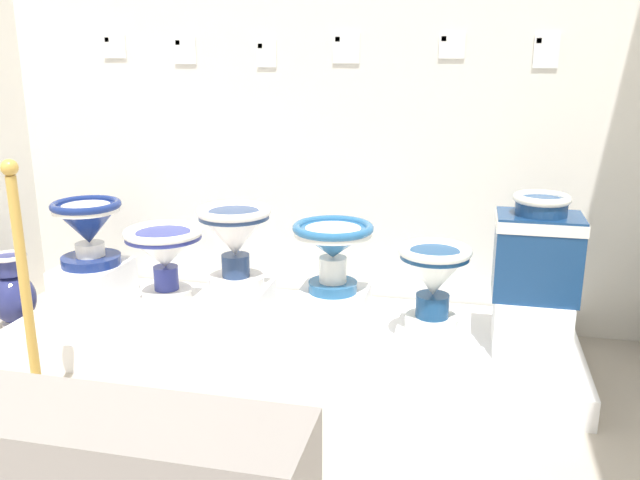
% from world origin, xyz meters
% --- Properties ---
extents(wall_back, '(3.65, 0.06, 3.28)m').
position_xyz_m(wall_back, '(1.73, 3.08, 1.64)').
color(wall_back, white).
rests_on(wall_back, ground_plane).
extents(display_platform, '(2.73, 0.95, 0.14)m').
position_xyz_m(display_platform, '(1.73, 2.56, 0.07)').
color(display_platform, white).
rests_on(display_platform, ground_plane).
extents(plinth_block_rightmost, '(0.32, 0.38, 0.20)m').
position_xyz_m(plinth_block_rightmost, '(0.59, 2.65, 0.24)').
color(plinth_block_rightmost, white).
rests_on(plinth_block_rightmost, display_platform).
extents(antique_toilet_rightmost, '(0.36, 0.36, 0.35)m').
position_xyz_m(antique_toilet_rightmost, '(0.59, 2.65, 0.56)').
color(antique_toilet_rightmost, navy).
rests_on(antique_toilet_rightmost, plinth_block_rightmost).
extents(plinth_block_leftmost, '(0.29, 0.33, 0.08)m').
position_xyz_m(plinth_block_leftmost, '(1.06, 2.58, 0.18)').
color(plinth_block_leftmost, white).
rests_on(plinth_block_leftmost, display_platform).
extents(antique_toilet_leftmost, '(0.40, 0.40, 0.37)m').
position_xyz_m(antique_toilet_leftmost, '(1.06, 2.58, 0.47)').
color(antique_toilet_leftmost, white).
rests_on(antique_toilet_leftmost, plinth_block_leftmost).
extents(plinth_block_squat_floral, '(0.30, 0.33, 0.20)m').
position_xyz_m(plinth_block_squat_floral, '(1.47, 2.49, 0.24)').
color(plinth_block_squat_floral, white).
rests_on(plinth_block_squat_floral, display_platform).
extents(antique_toilet_squat_floral, '(0.35, 0.35, 0.40)m').
position_xyz_m(antique_toilet_squat_floral, '(1.47, 2.49, 0.60)').
color(antique_toilet_squat_floral, white).
rests_on(antique_toilet_squat_floral, plinth_block_squat_floral).
extents(plinth_block_tall_cobalt, '(0.33, 0.33, 0.19)m').
position_xyz_m(plinth_block_tall_cobalt, '(1.93, 2.57, 0.23)').
color(plinth_block_tall_cobalt, white).
rests_on(plinth_block_tall_cobalt, display_platform).
extents(antique_toilet_tall_cobalt, '(0.39, 0.39, 0.34)m').
position_xyz_m(antique_toilet_tall_cobalt, '(1.93, 2.57, 0.56)').
color(antique_toilet_tall_cobalt, '#286298').
rests_on(antique_toilet_tall_cobalt, plinth_block_tall_cobalt).
extents(plinth_block_central_ornate, '(0.32, 0.36, 0.07)m').
position_xyz_m(plinth_block_central_ornate, '(2.42, 2.48, 0.17)').
color(plinth_block_central_ornate, white).
rests_on(plinth_block_central_ornate, display_platform).
extents(antique_toilet_central_ornate, '(0.33, 0.33, 0.40)m').
position_xyz_m(antique_toilet_central_ornate, '(2.42, 2.48, 0.47)').
color(antique_toilet_central_ornate, white).
rests_on(antique_toilet_central_ornate, plinth_block_central_ornate).
extents(plinth_block_slender_white, '(0.33, 0.31, 0.25)m').
position_xyz_m(plinth_block_slender_white, '(2.85, 2.53, 0.26)').
color(plinth_block_slender_white, white).
rests_on(plinth_block_slender_white, display_platform).
extents(antique_toilet_slender_white, '(0.37, 0.27, 0.47)m').
position_xyz_m(antique_toilet_slender_white, '(2.85, 2.53, 0.62)').
color(antique_toilet_slender_white, navy).
rests_on(antique_toilet_slender_white, plinth_block_slender_white).
extents(info_placard_first, '(0.13, 0.01, 0.12)m').
position_xyz_m(info_placard_first, '(0.60, 3.05, 1.47)').
color(info_placard_first, white).
extents(info_placard_second, '(0.12, 0.01, 0.14)m').
position_xyz_m(info_placard_second, '(1.02, 3.05, 1.45)').
color(info_placard_second, white).
extents(info_placard_third, '(0.10, 0.01, 0.13)m').
position_xyz_m(info_placard_third, '(1.47, 3.05, 1.43)').
color(info_placard_third, white).
extents(info_placard_fourth, '(0.14, 0.01, 0.15)m').
position_xyz_m(info_placard_fourth, '(1.90, 3.05, 1.46)').
color(info_placard_fourth, white).
extents(info_placard_fifth, '(0.13, 0.01, 0.12)m').
position_xyz_m(info_placard_fifth, '(2.42, 3.05, 1.47)').
color(info_placard_fifth, white).
extents(info_placard_sixth, '(0.12, 0.01, 0.16)m').
position_xyz_m(info_placard_sixth, '(2.86, 3.05, 1.44)').
color(info_placard_sixth, white).
extents(decorative_vase_companion, '(0.23, 0.23, 0.42)m').
position_xyz_m(decorative_vase_companion, '(0.20, 2.50, 0.19)').
color(decorative_vase_companion, white).
rests_on(decorative_vase_companion, ground_plane).
extents(stanchion_post_near_left, '(0.25, 0.25, 1.06)m').
position_xyz_m(stanchion_post_near_left, '(0.90, 1.71, 0.32)').
color(stanchion_post_near_left, gold).
rests_on(stanchion_post_near_left, ground_plane).
extents(museum_bench, '(1.16, 0.36, 0.40)m').
position_xyz_m(museum_bench, '(1.57, 1.19, 0.20)').
color(museum_bench, gray).
rests_on(museum_bench, ground_plane).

